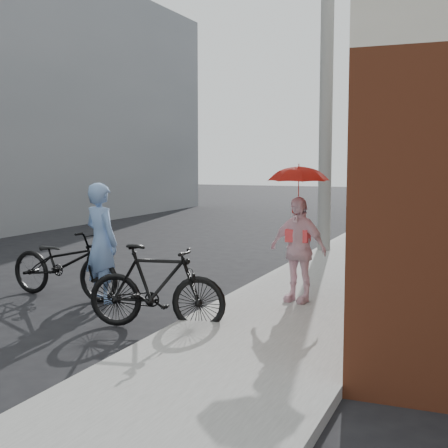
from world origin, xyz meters
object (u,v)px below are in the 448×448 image
Objects in this scene: officer at (101,243)px; planter at (385,289)px; bike_right at (157,287)px; utility_pole at (326,92)px; bike_left at (64,263)px; kimono_woman at (298,249)px.

officer is 4.19m from planter.
bike_right is (1.45, -0.98, -0.35)m from officer.
officer is 1.78m from bike_right.
bike_right is (-0.50, -6.61, -2.98)m from utility_pole.
bike_left is at bearing -114.97° from utility_pole.
officer is 1.00× the size of bike_right.
planter is (1.06, 0.89, -0.64)m from kimono_woman.
officer is at bearing -158.62° from planter.
kimono_woman is at bearing -75.12° from bike_left.
kimono_woman is at bearing -51.64° from bike_right.
kimono_woman is at bearing -140.03° from planter.
utility_pole is 4.01× the size of officer.
utility_pole is 5.61m from planter.
officer is 5.00× the size of planter.
planter is (2.40, 2.49, -0.31)m from bike_right.
utility_pole reaches higher than bike_left.
utility_pole reaches higher than bike_right.
officer reaches higher than bike_left.
utility_pole is at bearing -20.13° from bike_left.
bike_right is at bearing 168.87° from officer.
officer reaches higher than planter.
bike_right is 4.98× the size of planter.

